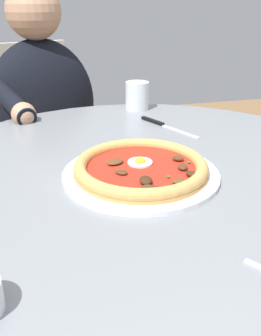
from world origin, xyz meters
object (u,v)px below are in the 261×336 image
at_px(pizza_on_plate, 141,169).
at_px(diner_person, 47,153).
at_px(cafe_chair_diner, 37,133).
at_px(water_glass, 137,97).
at_px(dining_table, 148,225).
at_px(steak_knife, 161,124).

bearing_deg(pizza_on_plate, diner_person, -168.06).
distance_m(diner_person, cafe_chair_diner, 0.15).
relative_size(water_glass, cafe_chair_diner, 0.10).
bearing_deg(water_glass, dining_table, -12.61).
bearing_deg(diner_person, dining_table, 13.84).
bearing_deg(pizza_on_plate, dining_table, 128.61).
bearing_deg(dining_table, pizza_on_plate, -51.39).
height_order(pizza_on_plate, water_glass, water_glass).
bearing_deg(dining_table, diner_person, -166.16).
distance_m(pizza_on_plate, steak_knife, 0.33).
height_order(dining_table, cafe_chair_diner, cafe_chair_diner).
relative_size(dining_table, steak_knife, 5.25).
relative_size(diner_person, cafe_chair_diner, 1.24).
relative_size(steak_knife, diner_person, 0.18).
xyz_separation_m(steak_knife, diner_person, (-0.46, -0.30, -0.24)).
bearing_deg(water_glass, cafe_chair_diner, -143.72).
bearing_deg(cafe_chair_diner, water_glass, 36.28).
bearing_deg(steak_knife, diner_person, -146.77).
relative_size(water_glass, diner_person, 0.08).
bearing_deg(diner_person, pizza_on_plate, 11.94).
xyz_separation_m(pizza_on_plate, diner_person, (-0.76, -0.16, -0.25)).
xyz_separation_m(dining_table, cafe_chair_diner, (-0.88, -0.21, -0.07)).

